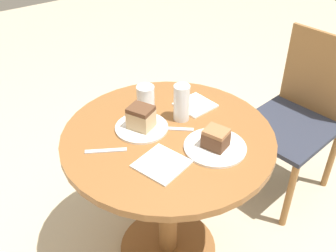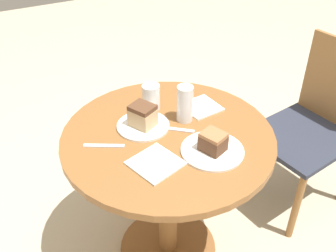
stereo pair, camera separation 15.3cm
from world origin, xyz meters
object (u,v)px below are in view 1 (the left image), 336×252
plate_far (215,147)px  chair (297,116)px  cake_slice_near (141,117)px  glass_water (146,99)px  glass_lemonade (182,105)px  plate_near (142,128)px  cake_slice_far (216,138)px

plate_far → chair: bearing=103.9°
cake_slice_near → glass_water: size_ratio=1.07×
chair → glass_lemonade: size_ratio=5.67×
glass_lemonade → chair: bearing=86.8°
plate_near → glass_lemonade: glass_lemonade is taller
cake_slice_far → glass_lemonade: bearing=177.0°
plate_far → glass_water: size_ratio=2.10×
cake_slice_near → cake_slice_far: bearing=31.3°
chair → plate_near: chair is taller
chair → cake_slice_near: bearing=-103.0°
plate_far → glass_water: glass_water is taller
plate_near → glass_lemonade: bearing=78.8°
glass_lemonade → glass_water: (-0.14, -0.08, -0.02)m
chair → glass_lemonade: bearing=-101.5°
plate_far → cake_slice_far: cake_slice_far is taller
chair → glass_water: (-0.19, -0.84, 0.31)m
chair → glass_water: size_ratio=7.89×
chair → plate_near: 0.97m
plate_far → plate_near: bearing=-148.7°
plate_far → cake_slice_far: 0.04m
chair → plate_far: 0.83m
chair → glass_water: bearing=-110.8°
glass_lemonade → glass_water: size_ratio=1.39×
plate_near → cake_slice_near: 0.05m
plate_near → glass_water: bearing=140.4°
plate_near → glass_water: size_ratio=1.89×
cake_slice_far → glass_lemonade: size_ratio=0.69×
cake_slice_near → glass_lemonade: bearing=78.8°
plate_far → glass_lemonade: size_ratio=1.51×
glass_lemonade → plate_near: bearing=-101.2°
cake_slice_near → cake_slice_far: cake_slice_near is taller
glass_water → cake_slice_far: bearing=10.8°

